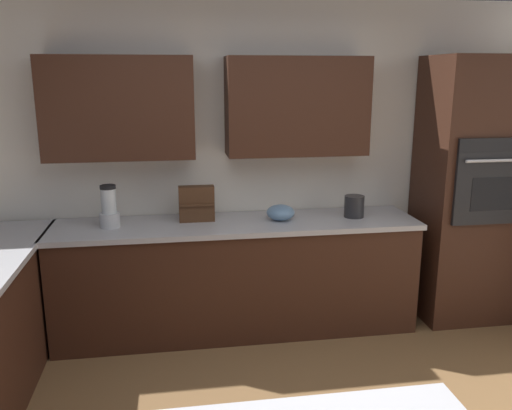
{
  "coord_description": "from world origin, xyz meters",
  "views": [
    {
      "loc": [
        0.56,
        2.2,
        2.01
      ],
      "look_at": [
        -0.01,
        -1.46,
        1.1
      ],
      "focal_mm": 37.11,
      "sensor_mm": 36.0,
      "label": 1
    }
  ],
  "objects_px": {
    "mixing_bowl": "(281,212)",
    "kettle": "(354,206)",
    "spice_rack": "(197,204)",
    "blender": "(109,209)",
    "wall_oven": "(472,191)"
  },
  "relations": [
    {
      "from": "mixing_bowl",
      "to": "kettle",
      "type": "bearing_deg",
      "value": 180.0
    },
    {
      "from": "kettle",
      "to": "spice_rack",
      "type": "bearing_deg",
      "value": -3.42
    },
    {
      "from": "mixing_bowl",
      "to": "kettle",
      "type": "relative_size",
      "value": 1.27
    },
    {
      "from": "blender",
      "to": "spice_rack",
      "type": "bearing_deg",
      "value": -173.45
    },
    {
      "from": "blender",
      "to": "wall_oven",
      "type": "bearing_deg",
      "value": 179.82
    },
    {
      "from": "wall_oven",
      "to": "kettle",
      "type": "distance_m",
      "value": 1.0
    },
    {
      "from": "wall_oven",
      "to": "blender",
      "type": "relative_size",
      "value": 6.74
    },
    {
      "from": "blender",
      "to": "spice_rack",
      "type": "distance_m",
      "value": 0.65
    },
    {
      "from": "blender",
      "to": "kettle",
      "type": "distance_m",
      "value": 1.9
    },
    {
      "from": "wall_oven",
      "to": "blender",
      "type": "height_order",
      "value": "wall_oven"
    },
    {
      "from": "blender",
      "to": "spice_rack",
      "type": "height_order",
      "value": "blender"
    },
    {
      "from": "blender",
      "to": "kettle",
      "type": "xyz_separation_m",
      "value": [
        -1.9,
        0.0,
        -0.05
      ]
    },
    {
      "from": "blender",
      "to": "spice_rack",
      "type": "xyz_separation_m",
      "value": [
        -0.65,
        -0.07,
        0.0
      ]
    },
    {
      "from": "spice_rack",
      "to": "kettle",
      "type": "relative_size",
      "value": 1.6
    },
    {
      "from": "blender",
      "to": "mixing_bowl",
      "type": "bearing_deg",
      "value": 180.0
    }
  ]
}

